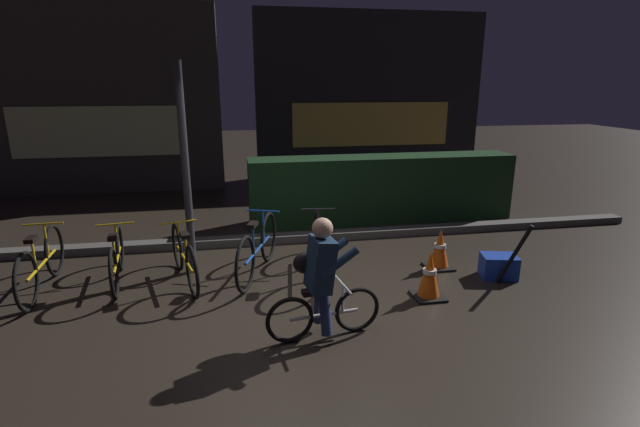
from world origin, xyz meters
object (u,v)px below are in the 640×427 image
at_px(parked_bike_leftmost, 41,263).
at_px(parked_bike_center_left, 184,258).
at_px(parked_bike_left_mid, 117,258).
at_px(blue_crate, 499,266).
at_px(parked_bike_center_right, 258,248).
at_px(traffic_cone_far, 440,249).
at_px(parked_bike_right_mid, 319,246).
at_px(street_post, 186,172).
at_px(closed_umbrella, 514,255).
at_px(cyclist, 321,278).
at_px(traffic_cone_near, 429,275).

bearing_deg(parked_bike_leftmost, parked_bike_center_left, -95.14).
distance_m(parked_bike_left_mid, blue_crate, 4.90).
relative_size(parked_bike_leftmost, parked_bike_center_right, 1.02).
distance_m(parked_bike_center_left, parked_bike_center_right, 0.93).
xyz_separation_m(parked_bike_left_mid, traffic_cone_far, (4.21, -0.26, -0.06)).
bearing_deg(parked_bike_left_mid, parked_bike_right_mid, -100.26).
relative_size(street_post, closed_umbrella, 3.20).
relative_size(parked_bike_center_right, cyclist, 1.34).
bearing_deg(closed_umbrella, parked_bike_left_mid, -158.15).
bearing_deg(parked_bike_center_left, street_post, -26.66).
distance_m(traffic_cone_near, traffic_cone_far, 0.98).
bearing_deg(parked_bike_center_right, blue_crate, -82.44).
distance_m(parked_bike_center_left, cyclist, 2.17).
xyz_separation_m(parked_bike_leftmost, cyclist, (3.13, -1.64, 0.27)).
distance_m(parked_bike_right_mid, blue_crate, 2.36).
bearing_deg(parked_bike_left_mid, traffic_cone_near, -114.73).
xyz_separation_m(blue_crate, cyclist, (-2.55, -1.02, 0.48)).
height_order(parked_bike_center_right, parked_bike_right_mid, parked_bike_center_right).
relative_size(parked_bike_left_mid, parked_bike_center_right, 0.93).
bearing_deg(parked_bike_leftmost, closed_umbrella, -101.53).
bearing_deg(traffic_cone_near, street_post, 155.13).
bearing_deg(parked_bike_left_mid, parked_bike_center_right, -99.84).
height_order(parked_bike_right_mid, traffic_cone_near, parked_bike_right_mid).
relative_size(parked_bike_center_right, blue_crate, 3.80).
bearing_deg(parked_bike_center_left, cyclist, -153.28).
bearing_deg(parked_bike_right_mid, parked_bike_leftmost, 96.60).
xyz_separation_m(traffic_cone_near, traffic_cone_far, (0.51, 0.84, -0.01)).
bearing_deg(closed_umbrella, street_post, -163.25).
bearing_deg(parked_bike_center_right, parked_bike_left_mid, 107.82).
distance_m(parked_bike_right_mid, cyclist, 1.68).
bearing_deg(traffic_cone_near, cyclist, -156.12).
xyz_separation_m(parked_bike_center_right, blue_crate, (3.08, -0.65, -0.22)).
xyz_separation_m(blue_crate, closed_umbrella, (0.03, -0.25, 0.25)).
relative_size(street_post, parked_bike_right_mid, 1.56).
distance_m(street_post, parked_bike_center_left, 1.08).
relative_size(traffic_cone_near, closed_umbrella, 0.69).
xyz_separation_m(traffic_cone_far, closed_umbrella, (0.66, -0.69, 0.14)).
height_order(street_post, parked_bike_center_right, street_post).
height_order(parked_bike_leftmost, parked_bike_center_left, parked_bike_leftmost).
height_order(parked_bike_left_mid, parked_bike_right_mid, parked_bike_right_mid).
relative_size(traffic_cone_near, cyclist, 0.47).
distance_m(parked_bike_left_mid, parked_bike_center_right, 1.76).
xyz_separation_m(traffic_cone_near, cyclist, (-1.41, -0.62, 0.35)).
xyz_separation_m(parked_bike_left_mid, parked_bike_center_right, (1.76, -0.05, 0.04)).
relative_size(street_post, parked_bike_center_right, 1.63).
relative_size(traffic_cone_far, cyclist, 0.45).
height_order(parked_bike_leftmost, blue_crate, parked_bike_leftmost).
relative_size(traffic_cone_far, blue_crate, 1.26).
bearing_deg(parked_bike_leftmost, parked_bike_right_mid, -93.06).
distance_m(parked_bike_right_mid, closed_umbrella, 2.46).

